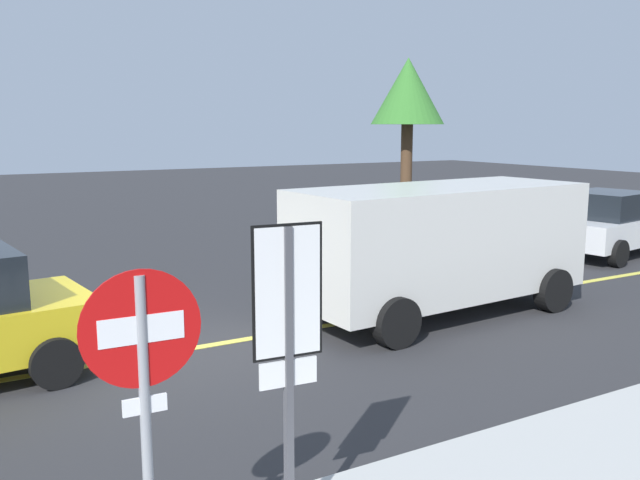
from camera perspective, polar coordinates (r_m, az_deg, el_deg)
name	(u,v)px	position (r m, az deg, el deg)	size (l,w,h in m)	color
ground_plane	(152,355)	(9.94, -14.00, -9.44)	(80.00, 80.00, 0.00)	#2D2D30
lane_marking_centre	(334,324)	(11.07, 1.20, -7.14)	(28.00, 0.16, 0.01)	#E0D14C
stop_sign	(144,384)	(4.47, -14.65, -11.71)	(0.76, 0.07, 2.34)	gray
speed_limit_sign	(288,327)	(4.93, -2.73, -7.33)	(0.54, 0.07, 2.52)	#4C4C51
white_van	(441,241)	(11.64, 10.17, -0.08)	(5.32, 2.53, 2.20)	silver
car_white_behind_van	(609,223)	(18.26, 23.22, 1.31)	(4.06, 2.55, 1.60)	white
tree_left_verge	(408,94)	(21.56, 7.43, 12.09)	(2.29, 2.29, 5.27)	#513823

